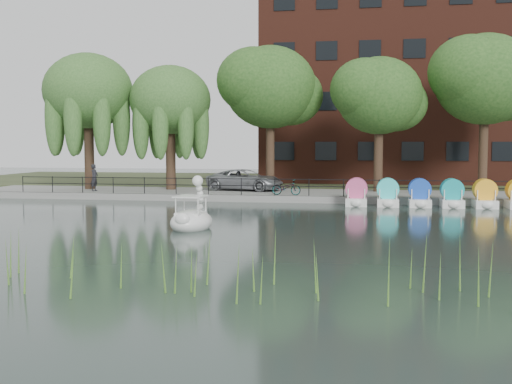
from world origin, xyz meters
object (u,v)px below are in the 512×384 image
(bicycle, at_px, (286,187))
(pedestrian, at_px, (94,176))
(swan_boat, at_px, (192,217))
(minivan, at_px, (245,178))

(bicycle, height_order, pedestrian, pedestrian)
(pedestrian, xyz_separation_m, swan_boat, (10.18, -13.49, -0.92))
(minivan, relative_size, swan_boat, 2.14)
(pedestrian, height_order, swan_boat, pedestrian)
(minivan, xyz_separation_m, pedestrian, (-9.36, -2.25, 0.20))
(minivan, xyz_separation_m, bicycle, (3.07, -3.20, -0.29))
(pedestrian, relative_size, swan_boat, 0.75)
(minivan, bearing_deg, pedestrian, 115.87)
(swan_boat, bearing_deg, bicycle, 82.86)
(minivan, height_order, bicycle, minivan)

